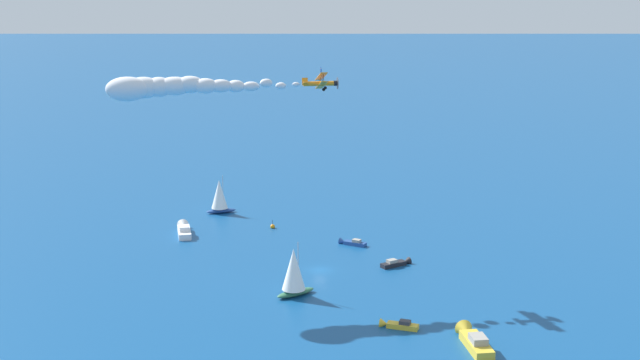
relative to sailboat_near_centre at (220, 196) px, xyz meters
name	(u,v)px	position (x,y,z in m)	size (l,w,h in m)	color
ground_plane	(320,270)	(39.65, -29.94, -4.31)	(2000.00, 2000.00, 0.00)	navy
sailboat_near_centre	(220,196)	(0.00, 0.00, 0.00)	(6.86, 6.36, 9.44)	#23478C
motorboat_far_port	(397,325)	(62.57, -51.40, -3.81)	(6.48, 2.11, 1.85)	gold
motorboat_far_stbd	(473,340)	(75.61, -53.34, -3.44)	(8.20, 11.04, 3.24)	gold
motorboat_inshore	(351,243)	(39.39, -11.84, -3.83)	(6.27, 2.18, 1.78)	#23478C
sailboat_offshore	(294,272)	(40.84, -44.80, 0.27)	(6.11, 7.76, 10.03)	#33704C
motorboat_trailing	(397,263)	(52.81, -21.30, -3.79)	(5.24, 6.41, 1.93)	black
motorboat_ahead	(184,230)	(1.33, -18.76, -3.48)	(8.32, 10.28, 3.08)	white
marker_buoy	(273,227)	(17.96, -7.01, -3.92)	(1.10, 1.10, 2.10)	orange
biplane_lead	(321,83)	(39.87, -29.75, 32.73)	(7.02, 6.94, 3.91)	orange
wingwalker_lead	(321,71)	(39.54, -29.21, 34.83)	(0.61, 0.87, 1.78)	#1E4CB2
smoke_trail_lead	(165,87)	(15.43, -45.45, 32.49)	(31.58, 22.52, 5.74)	silver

